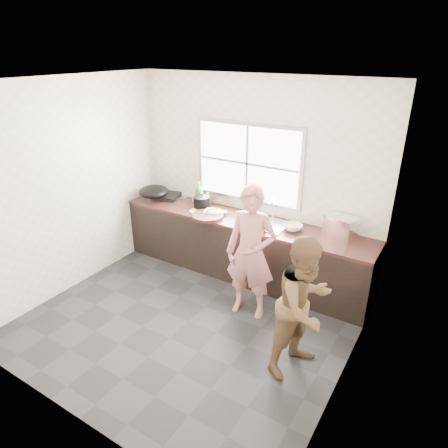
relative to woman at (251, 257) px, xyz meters
The scene contains 30 objects.
floor 1.08m from the woman, 133.09° to the right, with size 3.60×3.20×0.01m, color #262628.
ceiling 2.09m from the woman, 133.09° to the right, with size 3.60×3.20×0.01m, color silver.
wall_back 1.31m from the woman, 116.53° to the left, with size 3.60×0.01×2.70m, color silver.
wall_left 2.46m from the woman, 166.51° to the right, with size 0.01×3.20×2.70m, color beige.
wall_right 1.52m from the woman, 23.53° to the right, with size 0.01×3.20×2.70m, color beige.
wall_front 2.30m from the woman, 103.58° to the right, with size 3.60×0.01×2.70m, color beige.
cabinet 0.96m from the woman, 125.53° to the left, with size 3.60×0.62×0.82m, color black.
countertop 0.90m from the woman, 125.53° to the left, with size 3.60×0.64×0.04m, color #371B16.
sink 0.76m from the woman, 103.26° to the left, with size 0.55×0.45×0.02m, color silver.
faucet 0.98m from the woman, 100.49° to the left, with size 0.02×0.02×0.30m, color silver.
window_frame 1.44m from the woman, 121.11° to the left, with size 1.60×0.05×1.10m, color #9EA0A5.
window_glazing 1.42m from the woman, 121.73° to the left, with size 1.50×0.01×1.00m, color white.
woman is the anchor object (origin of this frame).
person_side 1.01m from the woman, 31.00° to the right, with size 0.70×0.55×1.45m, color brown.
cutting_board 1.09m from the woman, 151.29° to the left, with size 0.43×0.43×0.04m, color #311B13.
cleaver 1.12m from the woman, 141.22° to the left, with size 0.20×0.10×0.01m, color #AEB0B5.
bowl_mince 1.15m from the woman, 145.98° to the left, with size 0.24×0.24×0.06m, color silver.
bowl_crabs 0.79m from the woman, 75.47° to the left, with size 0.20×0.20×0.06m, color silver.
bowl_held 0.56m from the woman, 106.13° to the left, with size 0.21×0.21×0.07m, color silver.
black_pot 1.45m from the woman, 147.79° to the left, with size 0.24×0.24×0.17m, color black.
plate_food 1.36m from the woman, 153.04° to the left, with size 0.19×0.19×0.02m, color white.
bottle_green 1.67m from the woman, 145.99° to the left, with size 0.13×0.13×0.33m, color #3E882C.
bottle_brown_tall 1.55m from the woman, 142.62° to the left, with size 0.08×0.08×0.17m, color #422F10.
bottle_brown_short 1.53m from the woman, 146.18° to the left, with size 0.14×0.14×0.18m, color #4C3613.
glass_jar 1.75m from the woman, 147.66° to the left, with size 0.06×0.06×0.09m, color silver.
burner 2.10m from the woman, 156.63° to the left, with size 0.37×0.37×0.06m, color black.
wok 2.11m from the woman, 162.47° to the left, with size 0.45×0.45×0.17m, color black.
dish_rack 1.19m from the woman, 49.39° to the left, with size 0.36×0.25×0.27m, color white.
pot_lid_left 2.05m from the woman, 154.42° to the left, with size 0.27×0.27×0.01m, color #ACADB3.
pot_lid_right 2.03m from the woman, 151.73° to the left, with size 0.28×0.28×0.01m, color silver.
Camera 1 is at (2.40, -3.06, 3.00)m, focal length 32.00 mm.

